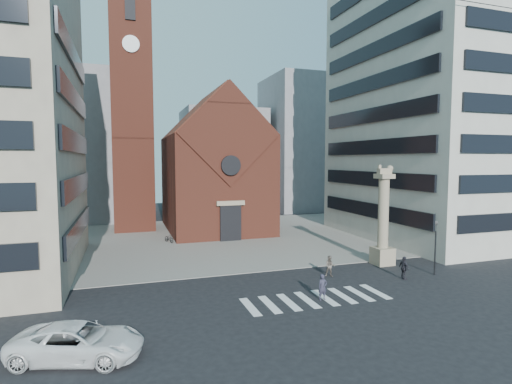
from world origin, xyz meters
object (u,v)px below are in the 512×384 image
pedestrian_2 (404,268)px  scooter_0 (169,238)px  pedestrian_1 (330,266)px  white_car (78,342)px  traffic_light (435,246)px  pedestrian_0 (323,287)px  lion_column (383,225)px

pedestrian_2 → scooter_0: size_ratio=1.02×
pedestrian_1 → pedestrian_2: pedestrian_2 is taller
white_car → traffic_light: bearing=-59.9°
white_car → scooter_0: 25.71m
pedestrian_0 → pedestrian_1: 5.42m
pedestrian_1 → pedestrian_2: (5.00, -2.44, 0.06)m
lion_column → pedestrian_1: size_ratio=5.30×
pedestrian_2 → scooter_0: bearing=38.6°
traffic_light → white_car: bearing=-167.3°
lion_column → scooter_0: lion_column is taller
pedestrian_2 → scooter_0: pedestrian_2 is taller
white_car → pedestrian_2: pedestrian_2 is taller
pedestrian_1 → scooter_0: (-10.53, 16.90, -0.31)m
pedestrian_0 → scooter_0: bearing=108.3°
white_car → pedestrian_1: 19.01m
traffic_light → scooter_0: traffic_light is taller
pedestrian_0 → pedestrian_2: (8.02, 2.06, 0.03)m
traffic_light → white_car: 26.09m
traffic_light → white_car: (-25.42, -5.72, -1.48)m
lion_column → scooter_0: bearing=137.8°
lion_column → pedestrian_0: (-9.15, -6.31, -2.61)m
pedestrian_1 → lion_column: bearing=43.6°
pedestrian_0 → traffic_light: bearing=10.6°
traffic_light → pedestrian_1: size_ratio=2.63×
pedestrian_2 → scooter_0: 24.80m
white_car → pedestrian_1: (17.29, 7.91, 0.01)m
traffic_light → scooter_0: 26.75m
pedestrian_0 → pedestrian_1: size_ratio=1.03×
scooter_0 → pedestrian_2: bearing=-76.0°
traffic_light → pedestrian_0: bearing=-168.3°
lion_column → pedestrian_0: size_ratio=5.12×
pedestrian_0 → white_car: bearing=-167.6°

